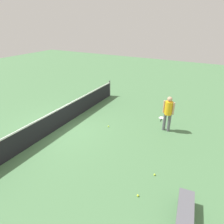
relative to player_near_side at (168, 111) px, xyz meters
The scene contains 8 objects.
ground_plane 5.20m from the player_near_side, 115.65° to the left, with size 40.00×40.00×0.00m, color #4C7A4C.
court_net 5.13m from the player_near_side, 115.65° to the left, with size 10.09×0.09×1.07m.
player_near_side is the anchor object (origin of this frame).
tennis_racket_near_player 1.60m from the player_near_side, 23.97° to the left, with size 0.60×0.35×0.03m.
tennis_ball_near_player 2.91m from the player_near_side, 111.90° to the left, with size 0.07×0.07×0.07m, color #C6E033.
tennis_ball_by_net 4.34m from the player_near_side, behind, with size 0.07×0.07×0.07m, color #C6E033.
tennis_ball_midcourt 3.32m from the player_near_side, behind, with size 0.07×0.07×0.07m, color #C6E033.
courtside_bench 4.82m from the player_near_side, 160.25° to the right, with size 1.54×0.57×0.48m.
Camera 1 is at (-6.05, -6.19, 4.77)m, focal length 31.37 mm.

